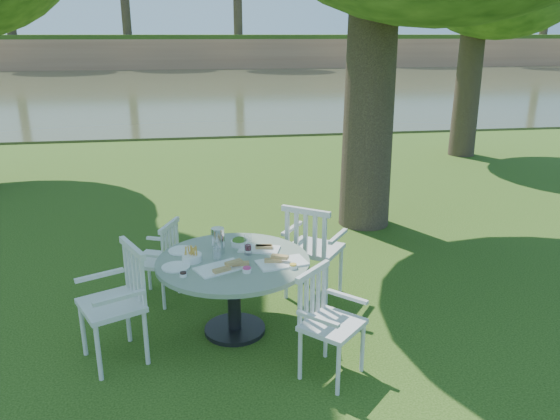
% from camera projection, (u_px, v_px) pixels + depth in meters
% --- Properties ---
extents(ground, '(140.00, 140.00, 0.00)m').
position_uv_depth(ground, '(283.00, 291.00, 5.82)').
color(ground, '#1B380B').
rests_on(ground, ground).
extents(table, '(1.36, 1.36, 0.72)m').
position_uv_depth(table, '(233.00, 274.00, 4.87)').
color(table, black).
rests_on(table, ground).
extents(chair_ne, '(0.69, 0.69, 1.01)m').
position_uv_depth(chair_ne, '(310.00, 245.00, 5.48)').
color(chair_ne, silver).
rests_on(chair_ne, ground).
extents(chair_nw, '(0.53, 0.55, 0.84)m').
position_uv_depth(chair_nw, '(162.00, 255.00, 5.48)').
color(chair_nw, silver).
rests_on(chair_nw, ground).
extents(chair_sw, '(0.63, 0.65, 0.98)m').
position_uv_depth(chair_sw, '(122.00, 294.00, 4.49)').
color(chair_sw, silver).
rests_on(chair_sw, ground).
extents(chair_se, '(0.61, 0.61, 0.88)m').
position_uv_depth(chair_se, '(323.00, 314.00, 4.29)').
color(chair_se, silver).
rests_on(chair_se, ground).
extents(tableware, '(1.26, 0.78, 0.24)m').
position_uv_depth(tableware, '(227.00, 253.00, 4.86)').
color(tableware, white).
rests_on(tableware, table).
extents(river, '(100.00, 28.00, 0.12)m').
position_uv_depth(river, '(209.00, 88.00, 27.42)').
color(river, '#383C23').
rests_on(river, ground).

